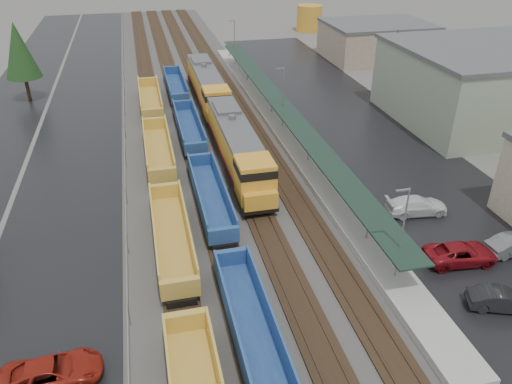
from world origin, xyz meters
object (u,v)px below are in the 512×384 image
(parked_car_east_b, at_px, (461,254))
(parked_car_east_c, at_px, (417,206))
(locomotive_lead, at_px, (238,148))
(parked_car_west_c, at_px, (52,373))
(storage_tank, at_px, (309,18))
(well_string_blue, at_px, (227,250))
(parked_car_east_a, at_px, (502,300))
(well_string_yellow, at_px, (172,237))
(locomotive_trail, at_px, (208,87))

(parked_car_east_b, distance_m, parked_car_east_c, 7.33)
(locomotive_lead, xyz_separation_m, parked_car_east_c, (13.93, -12.15, -1.80))
(parked_car_west_c, distance_m, parked_car_east_b, 29.97)
(storage_tank, distance_m, parked_car_east_b, 86.38)
(locomotive_lead, bearing_deg, parked_car_west_c, -123.31)
(well_string_blue, height_order, parked_car_east_a, well_string_blue)
(storage_tank, distance_m, parked_car_east_c, 79.14)
(well_string_yellow, height_order, parked_car_east_b, well_string_yellow)
(parked_car_east_a, bearing_deg, well_string_yellow, 79.59)
(locomotive_lead, bearing_deg, parked_car_east_a, -61.67)
(locomotive_trail, bearing_deg, locomotive_lead, -90.00)
(parked_car_west_c, bearing_deg, parked_car_east_b, -84.57)
(storage_tank, relative_size, parked_car_east_a, 1.23)
(storage_tank, xyz_separation_m, parked_car_east_a, (-16.43, -90.15, -2.06))
(locomotive_trail, xyz_separation_m, parked_car_east_c, (13.93, -33.15, -1.80))
(locomotive_lead, xyz_separation_m, parked_car_east_b, (13.65, -19.47, -1.83))
(locomotive_lead, height_order, well_string_yellow, locomotive_lead)
(well_string_yellow, bearing_deg, locomotive_lead, 57.62)
(locomotive_trail, height_order, well_string_blue, locomotive_trail)
(well_string_yellow, relative_size, parked_car_east_a, 18.19)
(locomotive_lead, bearing_deg, storage_tank, 65.49)
(parked_car_east_a, bearing_deg, parked_car_east_c, 16.71)
(parked_car_east_a, xyz_separation_m, parked_car_east_c, (0.56, 12.64, 0.06))
(storage_tank, height_order, parked_car_east_b, storage_tank)
(parked_car_east_b, bearing_deg, parked_car_west_c, 104.53)
(storage_tank, bearing_deg, parked_car_west_c, -117.04)
(well_string_blue, bearing_deg, parked_car_east_c, 10.02)
(locomotive_lead, height_order, parked_car_east_b, locomotive_lead)
(parked_car_west_c, bearing_deg, well_string_yellow, -38.05)
(locomotive_trail, relative_size, well_string_blue, 0.22)
(parked_car_east_b, bearing_deg, well_string_blue, 82.10)
(locomotive_lead, distance_m, storage_tank, 71.83)
(storage_tank, height_order, parked_car_east_c, storage_tank)
(well_string_yellow, relative_size, parked_car_east_c, 14.80)
(storage_tank, distance_m, parked_car_west_c, 100.63)
(locomotive_lead, relative_size, parked_car_west_c, 3.81)
(locomotive_lead, bearing_deg, well_string_blue, -104.64)
(well_string_blue, distance_m, parked_car_east_b, 18.13)
(parked_car_west_c, xyz_separation_m, parked_car_east_b, (29.59, 4.78, -0.02))
(parked_car_east_a, height_order, parked_car_east_c, parked_car_east_c)
(well_string_blue, bearing_deg, locomotive_trail, 83.71)
(locomotive_trail, distance_m, parked_car_east_c, 36.00)
(locomotive_trail, distance_m, well_string_blue, 36.57)
(parked_car_west_c, bearing_deg, locomotive_trail, -23.15)
(well_string_yellow, xyz_separation_m, parked_car_east_c, (21.93, 0.47, -0.40))
(locomotive_lead, distance_m, parked_car_east_c, 18.57)
(well_string_blue, height_order, parked_car_east_c, well_string_blue)
(storage_tank, bearing_deg, well_string_blue, -112.73)
(well_string_blue, relative_size, parked_car_east_c, 17.92)
(parked_car_east_c, bearing_deg, parked_car_east_b, -176.50)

